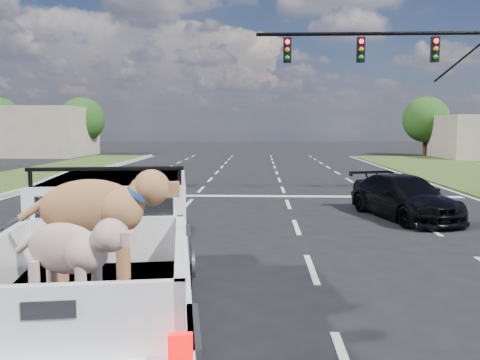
% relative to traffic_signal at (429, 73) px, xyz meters
% --- Properties ---
extents(ground, '(160.00, 160.00, 0.00)m').
position_rel_traffic_signal_xyz_m(ground, '(-7.20, -10.50, -4.73)').
color(ground, black).
rests_on(ground, ground).
extents(road_markings, '(17.75, 60.00, 0.01)m').
position_rel_traffic_signal_xyz_m(road_markings, '(-7.20, -3.94, -4.72)').
color(road_markings, silver).
rests_on(road_markings, ground).
extents(traffic_signal, '(9.11, 0.31, 7.00)m').
position_rel_traffic_signal_xyz_m(traffic_signal, '(0.00, 0.00, 0.00)').
color(traffic_signal, black).
rests_on(traffic_signal, ground).
extents(building_left, '(10.00, 8.00, 4.40)m').
position_rel_traffic_signal_xyz_m(building_left, '(-27.20, 25.50, -2.53)').
color(building_left, tan).
rests_on(building_left, ground).
extents(tree_far_c, '(4.20, 4.20, 5.40)m').
position_rel_traffic_signal_xyz_m(tree_far_c, '(-23.20, 27.50, -1.44)').
color(tree_far_c, '#332114').
rests_on(tree_far_c, ground).
extents(tree_far_d, '(4.20, 4.20, 5.40)m').
position_rel_traffic_signal_xyz_m(tree_far_d, '(8.80, 27.50, -1.44)').
color(tree_far_d, '#332114').
rests_on(tree_far_d, ground).
extents(pickup_truck, '(2.97, 6.10, 2.19)m').
position_rel_traffic_signal_xyz_m(pickup_truck, '(-8.39, -13.67, -3.68)').
color(pickup_truck, black).
rests_on(pickup_truck, ground).
extents(silver_sedan, '(2.15, 4.90, 1.64)m').
position_rel_traffic_signal_xyz_m(silver_sedan, '(-10.44, -8.61, -3.90)').
color(silver_sedan, silver).
rests_on(silver_sedan, ground).
extents(black_coupe, '(2.87, 4.65, 1.26)m').
position_rel_traffic_signal_xyz_m(black_coupe, '(-2.20, -5.01, -4.10)').
color(black_coupe, black).
rests_on(black_coupe, ground).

